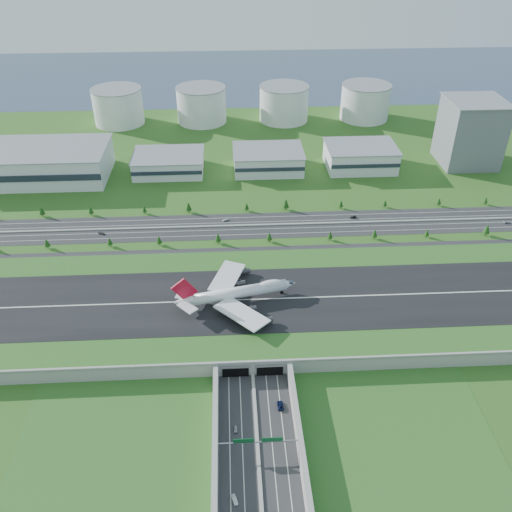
{
  "coord_description": "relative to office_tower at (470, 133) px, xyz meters",
  "views": [
    {
      "loc": [
        -8.65,
        -239.96,
        200.57
      ],
      "look_at": [
        6.23,
        35.0,
        14.16
      ],
      "focal_mm": 38.0,
      "sensor_mm": 36.0,
      "label": 1
    }
  ],
  "objects": [
    {
      "name": "office_tower",
      "position": [
        0.0,
        0.0,
        0.0
      ],
      "size": [
        46.0,
        46.0,
        55.0
      ],
      "primitive_type": "cube",
      "color": "slate",
      "rests_on": "ground"
    },
    {
      "name": "fuel_tank_a",
      "position": [
        -320.0,
        115.0,
        -10.0
      ],
      "size": [
        50.0,
        50.0,
        35.0
      ],
      "primitive_type": "cylinder",
      "color": "silver",
      "rests_on": "ground"
    },
    {
      "name": "car_0",
      "position": [
        -209.22,
        -277.66,
        -26.68
      ],
      "size": [
        1.7,
        4.1,
        1.39
      ],
      "primitive_type": "imported",
      "rotation": [
        0.0,
        0.0,
        -0.01
      ],
      "color": "#AFAEB3",
      "rests_on": "ground"
    },
    {
      "name": "car_4",
      "position": [
        -299.7,
        -105.9,
        -26.57
      ],
      "size": [
        5.15,
        3.63,
        1.63
      ],
      "primitive_type": "imported",
      "rotation": [
        0.0,
        0.0,
        1.17
      ],
      "color": "#515155",
      "rests_on": "ground"
    },
    {
      "name": "car_2",
      "position": [
        -188.07,
        -265.62,
        -26.55
      ],
      "size": [
        3.0,
        6.07,
        1.66
      ],
      "primitive_type": "imported",
      "rotation": [
        0.0,
        0.0,
        3.18
      ],
      "color": "#0B1339",
      "rests_on": "ground"
    },
    {
      "name": "fuel_tank_d",
      "position": [
        -65.0,
        115.0,
        -10.0
      ],
      "size": [
        50.0,
        50.0,
        35.0
      ],
      "primitive_type": "cylinder",
      "color": "silver",
      "rests_on": "ground"
    },
    {
      "name": "car_6",
      "position": [
        -8.5,
        -106.33,
        -26.72
      ],
      "size": [
        4.74,
        2.22,
        1.31
      ],
      "primitive_type": "imported",
      "rotation": [
        0.0,
        0.0,
        1.58
      ],
      "color": "silver",
      "rests_on": "ground"
    },
    {
      "name": "hangar_mid_a",
      "position": [
        -260.0,
        -5.0,
        -20.0
      ],
      "size": [
        58.0,
        42.0,
        15.0
      ],
      "primitive_type": "cube",
      "color": "white",
      "rests_on": "ground"
    },
    {
      "name": "hangar_mid_b",
      "position": [
        -175.0,
        -5.0,
        -19.0
      ],
      "size": [
        58.0,
        42.0,
        17.0
      ],
      "primitive_type": "cube",
      "color": "white",
      "rests_on": "ground"
    },
    {
      "name": "airfield_deck",
      "position": [
        -200.0,
        -195.09,
        -23.38
      ],
      "size": [
        520.0,
        100.0,
        9.2
      ],
      "color": "gray",
      "rests_on": "ground"
    },
    {
      "name": "sign_gantry_near",
      "position": [
        -200.0,
        -290.04,
        -20.55
      ],
      "size": [
        38.7,
        0.7,
        9.8
      ],
      "color": "gray",
      "rests_on": "ground"
    },
    {
      "name": "north_expressway",
      "position": [
        -200.0,
        -100.0,
        -27.44
      ],
      "size": [
        560.0,
        36.0,
        0.12
      ],
      "primitive_type": "cube",
      "color": "#28282B",
      "rests_on": "ground"
    },
    {
      "name": "hangar_mid_c",
      "position": [
        -95.0,
        -5.0,
        -18.0
      ],
      "size": [
        58.0,
        42.0,
        19.0
      ],
      "primitive_type": "cube",
      "color": "white",
      "rests_on": "ground"
    },
    {
      "name": "boeing_747",
      "position": [
        -206.63,
        -195.95,
        -13.3
      ],
      "size": [
        69.86,
        65.34,
        21.89
      ],
      "rotation": [
        0.0,
        0.0,
        0.22
      ],
      "color": "white",
      "rests_on": "airfield_deck"
    },
    {
      "name": "ground",
      "position": [
        -200.0,
        -195.0,
        -27.5
      ],
      "size": [
        1200.0,
        1200.0,
        0.0
      ],
      "primitive_type": "plane",
      "color": "#2A531A",
      "rests_on": "ground"
    },
    {
      "name": "car_5",
      "position": [
        -118.37,
        -93.11,
        -26.63
      ],
      "size": [
        4.85,
        2.93,
        1.51
      ],
      "primitive_type": "imported",
      "rotation": [
        0.0,
        0.0,
        -1.26
      ],
      "color": "black",
      "rests_on": "ground"
    },
    {
      "name": "car_1",
      "position": [
        -210.51,
        -311.6,
        -26.61
      ],
      "size": [
        3.02,
        4.97,
        1.55
      ],
      "primitive_type": "imported",
      "rotation": [
        0.0,
        0.0,
        0.32
      ],
      "color": "silver",
      "rests_on": "ground"
    },
    {
      "name": "fuel_tank_b",
      "position": [
        -235.0,
        115.0,
        -10.0
      ],
      "size": [
        50.0,
        50.0,
        35.0
      ],
      "primitive_type": "cylinder",
      "color": "silver",
      "rests_on": "ground"
    },
    {
      "name": "underpass_road",
      "position": [
        -200.0,
        -294.42,
        -24.07
      ],
      "size": [
        38.8,
        120.4,
        8.0
      ],
      "color": "#28282B",
      "rests_on": "ground"
    },
    {
      "name": "tree_row",
      "position": [
        -191.7,
        -99.98,
        -22.97
      ],
      "size": [
        502.78,
        48.67,
        8.49
      ],
      "color": "#3D2819",
      "rests_on": "ground"
    },
    {
      "name": "bay_water",
      "position": [
        -200.0,
        285.0,
        -27.47
      ],
      "size": [
        1200.0,
        260.0,
        0.06
      ],
      "primitive_type": "cube",
      "color": "#324560",
      "rests_on": "ground"
    },
    {
      "name": "hangar_west",
      "position": [
        -370.0,
        -10.0,
        -15.0
      ],
      "size": [
        120.0,
        60.0,
        25.0
      ],
      "primitive_type": "cube",
      "color": "white",
      "rests_on": "ground"
    },
    {
      "name": "fuel_tank_c",
      "position": [
        -150.0,
        115.0,
        -10.0
      ],
      "size": [
        50.0,
        50.0,
        35.0
      ],
      "primitive_type": "cylinder",
      "color": "silver",
      "rests_on": "ground"
    },
    {
      "name": "car_7",
      "position": [
        -212.87,
        -92.1,
        -26.71
      ],
      "size": [
        4.97,
        3.35,
        1.34
      ],
      "primitive_type": "imported",
      "rotation": [
        0.0,
        0.0,
        -1.22
      ],
      "color": "silver",
      "rests_on": "ground"
    }
  ]
}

